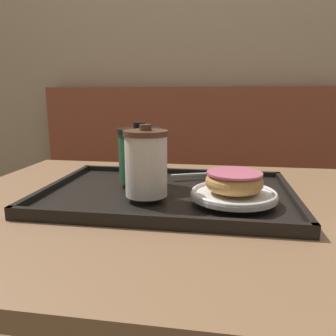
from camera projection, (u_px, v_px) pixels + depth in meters
wall_behind at (209, 46)px, 1.63m from camera, size 8.00×0.05×2.40m
booth_bench at (182, 229)px, 1.62m from camera, size 1.46×0.44×1.00m
cafe_table at (182, 273)px, 0.71m from camera, size 1.01×0.75×0.75m
serving_tray at (168, 194)px, 0.70m from camera, size 0.52×0.36×0.02m
coffee_cup_front at (146, 163)px, 0.62m from camera, size 0.09×0.09×0.14m
coffee_cup_rear at (140, 154)px, 0.73m from camera, size 0.10×0.10×0.13m
plate_with_chocolate_donut at (234, 194)px, 0.62m from camera, size 0.16×0.16×0.01m
donut_chocolate_glazed at (234, 181)px, 0.61m from camera, size 0.11×0.11×0.04m
spoon at (213, 172)px, 0.80m from camera, size 0.14×0.07×0.01m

